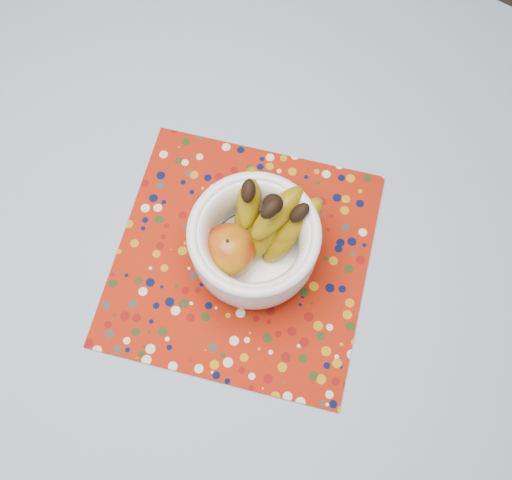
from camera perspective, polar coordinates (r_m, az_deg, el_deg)
table at (r=1.05m, az=-5.70°, el=0.96°), size 1.20×1.20×0.75m
tablecloth at (r=0.98m, az=-6.15°, el=2.71°), size 1.32×1.32×0.01m
placemat at (r=0.94m, az=-1.33°, el=-1.72°), size 0.49×0.49×0.00m
fruit_bowl at (r=0.87m, az=0.18°, el=0.38°), size 0.19×0.21×0.16m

